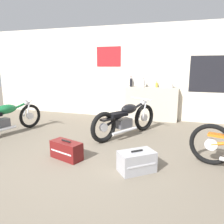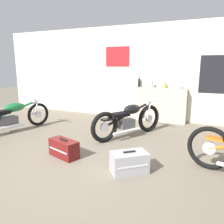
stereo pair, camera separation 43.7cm
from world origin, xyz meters
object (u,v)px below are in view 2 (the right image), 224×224
(bottle_leftmost, at_px, (139,82))
(bottle_center, at_px, (165,85))
(bottle_left_center, at_px, (152,84))
(hard_case_silver, at_px, (129,162))
(hard_case_darkred, at_px, (64,148))
(motorcycle_black, at_px, (128,119))
(bottle_right_center, at_px, (180,86))
(motorcycle_green, at_px, (11,116))

(bottle_leftmost, xyz_separation_m, bottle_center, (0.77, 0.01, -0.06))
(bottle_left_center, relative_size, hard_case_silver, 0.42)
(bottle_left_center, xyz_separation_m, hard_case_darkred, (-0.79, -3.23, -0.95))
(bottle_left_center, relative_size, motorcycle_black, 0.15)
(bottle_right_center, bearing_deg, bottle_left_center, -178.83)
(bottle_center, relative_size, motorcycle_green, 0.09)
(bottle_center, height_order, motorcycle_green, bottle_center)
(bottle_center, bearing_deg, hard_case_silver, -87.98)
(bottle_center, relative_size, motorcycle_black, 0.10)
(hard_case_darkred, bearing_deg, bottle_left_center, 76.29)
(bottle_left_center, height_order, bottle_center, bottle_left_center)
(bottle_center, height_order, bottle_right_center, bottle_center)
(motorcycle_green, bearing_deg, hard_case_silver, -13.95)
(bottle_center, relative_size, hard_case_silver, 0.30)
(bottle_leftmost, height_order, motorcycle_black, bottle_leftmost)
(bottle_right_center, relative_size, hard_case_darkred, 0.27)
(motorcycle_black, bearing_deg, hard_case_silver, -70.12)
(motorcycle_green, distance_m, hard_case_darkred, 2.25)
(bottle_left_center, distance_m, bottle_right_center, 0.79)
(bottle_left_center, relative_size, bottle_center, 1.42)
(bottle_leftmost, xyz_separation_m, bottle_left_center, (0.40, -0.07, -0.02))
(bottle_right_center, bearing_deg, motorcycle_green, -145.89)
(motorcycle_black, bearing_deg, bottle_left_center, 86.25)
(bottle_right_center, xyz_separation_m, hard_case_silver, (-0.31, -3.33, -0.90))
(bottle_left_center, bearing_deg, motorcycle_black, -93.75)
(bottle_leftmost, xyz_separation_m, hard_case_silver, (0.89, -3.39, -0.96))
(bottle_left_center, relative_size, motorcycle_green, 0.13)
(bottle_center, distance_m, hard_case_darkred, 3.62)
(motorcycle_green, relative_size, motorcycle_black, 1.16)
(hard_case_darkred, bearing_deg, bottle_right_center, 64.01)
(bottle_center, distance_m, motorcycle_green, 4.20)
(bottle_leftmost, relative_size, hard_case_silver, 0.51)
(bottle_center, distance_m, hard_case_silver, 3.52)
(bottle_left_center, xyz_separation_m, bottle_right_center, (0.79, 0.02, -0.04))
(bottle_right_center, height_order, motorcycle_green, bottle_right_center)
(bottle_leftmost, distance_m, bottle_left_center, 0.41)
(hard_case_silver, bearing_deg, hard_case_darkred, 175.94)
(bottle_center, distance_m, bottle_right_center, 0.43)
(bottle_leftmost, height_order, bottle_center, bottle_leftmost)
(motorcycle_green, distance_m, hard_case_silver, 3.49)
(bottle_left_center, bearing_deg, bottle_center, 13.05)
(hard_case_silver, height_order, hard_case_darkred, hard_case_silver)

